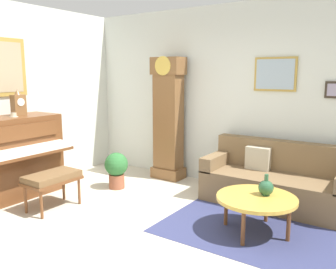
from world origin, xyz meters
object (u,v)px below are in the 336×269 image
(grandfather_clock, at_px, (168,122))
(couch, at_px, (276,182))
(piano, at_px, (9,158))
(coffee_table, at_px, (256,199))
(mantel_clock, at_px, (18,104))
(potted_plant, at_px, (116,168))
(teacup, at_px, (14,115))
(piano_bench, at_px, (52,179))
(green_jug, at_px, (266,188))

(grandfather_clock, bearing_deg, couch, -5.66)
(piano, height_order, coffee_table, piano)
(mantel_clock, relative_size, potted_plant, 0.68)
(grandfather_clock, height_order, potted_plant, grandfather_clock)
(couch, bearing_deg, teacup, -150.06)
(piano_bench, xyz_separation_m, grandfather_clock, (0.47, 2.00, 0.56))
(piano, relative_size, piano_bench, 2.06)
(teacup, height_order, potted_plant, teacup)
(couch, xyz_separation_m, teacup, (-3.14, -1.81, 0.87))
(piano, bearing_deg, piano_bench, 5.12)
(piano_bench, relative_size, green_jug, 2.92)
(couch, distance_m, green_jug, 0.94)
(grandfather_clock, distance_m, potted_plant, 1.17)
(grandfather_clock, relative_size, coffee_table, 2.31)
(couch, bearing_deg, piano, -149.41)
(coffee_table, height_order, potted_plant, potted_plant)
(piano_bench, distance_m, potted_plant, 1.10)
(piano, bearing_deg, potted_plant, 50.89)
(couch, bearing_deg, grandfather_clock, 174.34)
(coffee_table, distance_m, teacup, 3.42)
(teacup, distance_m, green_jug, 3.49)
(piano, relative_size, couch, 0.76)
(couch, bearing_deg, green_jug, -80.04)
(piano, bearing_deg, coffee_table, 14.92)
(grandfather_clock, height_order, mantel_clock, grandfather_clock)
(green_jug, bearing_deg, potted_plant, 175.59)
(grandfather_clock, relative_size, potted_plant, 3.62)
(piano_bench, height_order, green_jug, green_jug)
(piano, height_order, teacup, teacup)
(couch, xyz_separation_m, mantel_clock, (-3.20, -1.69, 1.02))
(potted_plant, bearing_deg, coffee_table, -7.08)
(couch, distance_m, teacup, 3.73)
(coffee_table, bearing_deg, piano, -165.08)
(piano, xyz_separation_m, potted_plant, (0.95, 1.17, -0.27))
(green_jug, bearing_deg, piano, -163.68)
(piano, distance_m, green_jug, 3.50)
(teacup, xyz_separation_m, green_jug, (3.30, 0.90, -0.68))
(piano_bench, xyz_separation_m, couch, (2.37, 1.82, -0.09))
(potted_plant, bearing_deg, mantel_clock, -134.49)
(coffee_table, bearing_deg, mantel_clock, -168.42)
(green_jug, bearing_deg, mantel_clock, -166.92)
(teacup, bearing_deg, potted_plant, 50.61)
(grandfather_clock, bearing_deg, green_jug, -28.06)
(piano_bench, distance_m, green_jug, 2.69)
(coffee_table, distance_m, green_jug, 0.17)
(piano_bench, distance_m, mantel_clock, 1.25)
(piano_bench, xyz_separation_m, green_jug, (2.53, 0.91, 0.10))
(piano_bench, xyz_separation_m, coffee_table, (2.46, 0.80, -0.01))
(piano_bench, distance_m, teacup, 1.10)
(teacup, bearing_deg, coffee_table, 13.83)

